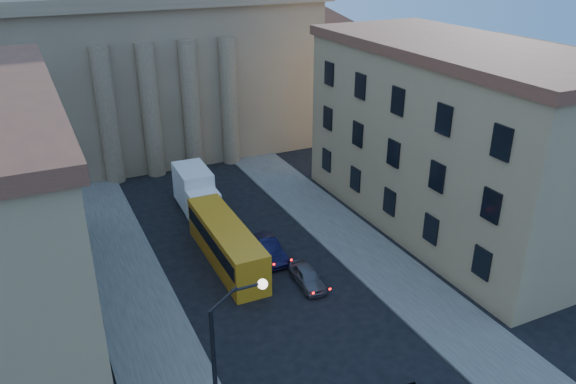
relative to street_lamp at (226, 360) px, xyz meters
name	(u,v)px	position (x,y,z in m)	size (l,w,h in m)	color
sidewalk_left	(149,333)	(-1.53, 10.00, -5.21)	(5.00, 60.00, 0.15)	#4F4D48
sidewalk_right	(385,268)	(15.47, 10.00, -5.21)	(5.00, 60.00, 0.15)	#4F4D48
church	(137,34)	(6.97, 47.47, 6.59)	(68.02, 28.76, 36.60)	#7A644B
building_right	(453,138)	(23.97, 14.00, 2.14)	(11.60, 26.60, 14.70)	#9A835A
street_lamp	(226,360)	(0.00, 0.00, 0.00)	(2.62, 0.44, 8.83)	black
car_right_far	(307,277)	(9.47, 10.56, -4.64)	(1.53, 3.81, 1.30)	#515156
car_right_distant	(268,249)	(8.46, 15.00, -4.55)	(1.56, 4.47, 1.47)	black
city_bus	(226,242)	(5.56, 15.82, -3.65)	(2.59, 10.84, 3.05)	orange
box_truck	(196,192)	(6.17, 25.02, -3.58)	(2.74, 6.61, 3.60)	white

